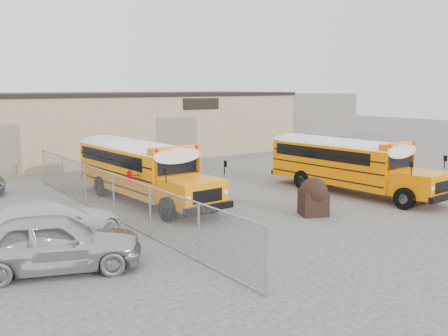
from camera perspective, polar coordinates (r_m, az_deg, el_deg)
ground at (r=20.68m, az=6.56°, el=-5.02°), size 120.00×120.00×0.00m
warehouse at (r=37.38m, az=-14.64°, el=4.79°), size 30.20×10.20×4.67m
chainlink_fence at (r=19.73m, az=-12.50°, el=-3.19°), size 0.07×18.07×1.81m
distant_building_right at (r=54.06m, az=8.16°, el=6.09°), size 10.00×8.00×4.40m
school_bus_left at (r=27.74m, az=-15.19°, el=1.67°), size 2.92×9.41×2.73m
school_bus_right at (r=28.51m, az=4.98°, el=2.09°), size 2.79×9.22×2.67m
tarp_bundle at (r=20.20m, az=10.19°, el=-3.16°), size 1.31×1.26×1.53m
car_silver at (r=14.71m, az=-18.92°, el=-8.08°), size 5.17×3.52×1.63m
car_white at (r=16.91m, az=-19.43°, el=-6.11°), size 5.55×3.52×1.50m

